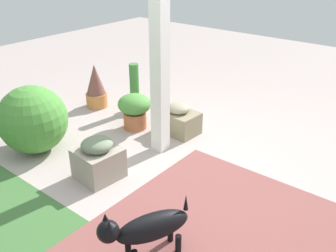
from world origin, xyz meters
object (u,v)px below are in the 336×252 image
(stone_planter_nearest, at_px, (178,120))
(dog, at_px, (147,228))
(terracotta_pot_broad, at_px, (135,109))
(porch_pillar, at_px, (159,36))
(terracotta_pot_tall, at_px, (135,94))
(terracotta_pot_spiky, at_px, (96,87))
(round_shrub, at_px, (33,120))
(stone_planter_mid, at_px, (98,159))

(stone_planter_nearest, xyz_separation_m, dog, (-1.02, 1.71, 0.11))
(terracotta_pot_broad, bearing_deg, porch_pillar, 160.43)
(terracotta_pot_tall, bearing_deg, terracotta_pot_spiky, 23.30)
(round_shrub, xyz_separation_m, terracotta_pot_spiky, (0.40, -1.21, -0.08))
(porch_pillar, xyz_separation_m, stone_planter_nearest, (0.09, -0.43, -1.07))
(dog, bearing_deg, stone_planter_nearest, -59.08)
(round_shrub, height_order, terracotta_pot_broad, round_shrub)
(stone_planter_mid, bearing_deg, porch_pillar, -97.88)
(terracotta_pot_broad, bearing_deg, terracotta_pot_tall, -47.00)
(stone_planter_mid, distance_m, terracotta_pot_spiky, 1.75)
(porch_pillar, distance_m, stone_planter_mid, 1.30)
(stone_planter_nearest, bearing_deg, stone_planter_mid, 89.06)
(round_shrub, xyz_separation_m, terracotta_pot_tall, (-0.11, -1.43, -0.13))
(stone_planter_nearest, bearing_deg, porch_pillar, 101.53)
(round_shrub, relative_size, terracotta_pot_tall, 1.12)
(stone_planter_nearest, xyz_separation_m, round_shrub, (0.94, 1.29, 0.20))
(terracotta_pot_broad, distance_m, dog, 2.10)
(porch_pillar, bearing_deg, dog, 126.28)
(terracotta_pot_spiky, bearing_deg, terracotta_pot_broad, 169.65)
(porch_pillar, height_order, stone_planter_nearest, porch_pillar)
(stone_planter_mid, bearing_deg, dog, 155.02)
(stone_planter_mid, relative_size, terracotta_pot_broad, 0.98)
(round_shrub, height_order, dog, round_shrub)
(porch_pillar, xyz_separation_m, stone_planter_mid, (0.11, 0.79, -1.03))
(porch_pillar, height_order, stone_planter_mid, porch_pillar)
(stone_planter_nearest, distance_m, terracotta_pot_broad, 0.54)
(dog, bearing_deg, round_shrub, -12.04)
(porch_pillar, relative_size, round_shrub, 3.39)
(round_shrub, bearing_deg, stone_planter_mid, -175.77)
(round_shrub, bearing_deg, porch_pillar, -140.22)
(porch_pillar, distance_m, terracotta_pot_tall, 1.47)
(porch_pillar, xyz_separation_m, terracotta_pot_broad, (0.57, -0.20, -0.98))
(stone_planter_mid, bearing_deg, terracotta_pot_tall, -59.30)
(porch_pillar, bearing_deg, stone_planter_nearest, -78.47)
(terracotta_pot_broad, bearing_deg, terracotta_pot_spiky, -10.35)
(porch_pillar, relative_size, terracotta_pot_spiky, 4.15)
(terracotta_pot_spiky, bearing_deg, terracotta_pot_tall, -156.70)
(porch_pillar, distance_m, stone_planter_nearest, 1.16)
(round_shrub, distance_m, terracotta_pot_spiky, 1.28)
(terracotta_pot_broad, xyz_separation_m, terracotta_pot_tall, (0.35, -0.38, -0.02))
(round_shrub, height_order, terracotta_pot_tall, round_shrub)
(porch_pillar, xyz_separation_m, round_shrub, (1.03, 0.85, -0.86))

